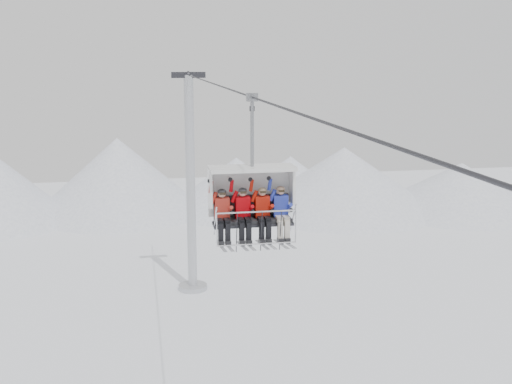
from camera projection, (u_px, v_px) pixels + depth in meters
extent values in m
cone|color=white|center=(118.00, 175.00, 59.93)|extent=(16.00, 16.00, 7.00)
cone|color=white|center=(236.00, 183.00, 61.12)|extent=(14.00, 14.00, 5.00)
cone|color=white|center=(343.00, 179.00, 60.86)|extent=(18.00, 18.00, 6.00)
cone|color=white|center=(460.00, 186.00, 61.04)|extent=(16.00, 16.00, 4.50)
cone|color=white|center=(290.00, 178.00, 65.12)|extent=(12.00, 12.00, 4.50)
cylinder|color=#B1B4B9|center=(191.00, 186.00, 38.99)|extent=(0.56, 0.56, 13.30)
cylinder|color=#B1B4B9|center=(193.00, 287.00, 40.34)|extent=(1.80, 1.80, 0.30)
cube|color=#2A2A2F|center=(188.00, 75.00, 37.62)|extent=(2.00, 0.35, 0.35)
cylinder|color=#2A2A2F|center=(256.00, 99.00, 16.45)|extent=(0.06, 50.00, 0.06)
cube|color=black|center=(253.00, 220.00, 17.61)|extent=(2.10, 0.55, 0.10)
cube|color=black|center=(251.00, 206.00, 17.78)|extent=(2.10, 0.10, 0.61)
cube|color=#2A2A2F|center=(253.00, 223.00, 17.63)|extent=(2.20, 0.60, 0.08)
cube|color=silver|center=(250.00, 190.00, 17.92)|extent=(2.34, 0.10, 1.40)
cube|color=silver|center=(252.00, 168.00, 17.39)|extent=(2.34, 0.90, 0.10)
cylinder|color=silver|center=(256.00, 212.00, 17.00)|extent=(2.14, 0.04, 0.04)
cylinder|color=silver|center=(257.00, 244.00, 17.11)|extent=(2.14, 0.04, 0.04)
cylinder|color=gray|center=(252.00, 133.00, 17.21)|extent=(0.10, 0.10, 1.91)
cube|color=gray|center=(252.00, 97.00, 17.01)|extent=(0.30, 0.18, 0.22)
cube|color=#A7271C|center=(222.00, 208.00, 17.42)|extent=(0.40, 0.26, 0.58)
sphere|color=tan|center=(222.00, 194.00, 17.29)|extent=(0.22, 0.22, 0.22)
cube|color=black|center=(221.00, 232.00, 17.09)|extent=(0.13, 0.15, 0.47)
cube|color=black|center=(228.00, 232.00, 17.13)|extent=(0.13, 0.15, 0.47)
cube|color=#A9ACB3|center=(221.00, 247.00, 17.08)|extent=(0.09, 1.69, 0.26)
cube|color=#A9ACB3|center=(228.00, 246.00, 17.11)|extent=(0.09, 1.69, 0.26)
cube|color=#B10209|center=(242.00, 207.00, 17.52)|extent=(0.40, 0.27, 0.59)
sphere|color=tan|center=(243.00, 192.00, 17.39)|extent=(0.22, 0.22, 0.22)
cube|color=black|center=(242.00, 231.00, 17.19)|extent=(0.13, 0.15, 0.48)
cube|color=black|center=(249.00, 231.00, 17.23)|extent=(0.13, 0.15, 0.48)
cube|color=#A9ACB3|center=(242.00, 246.00, 17.18)|extent=(0.09, 1.69, 0.26)
cube|color=#A9ACB3|center=(249.00, 246.00, 17.21)|extent=(0.09, 1.69, 0.26)
cube|color=#B01709|center=(262.00, 206.00, 17.62)|extent=(0.40, 0.26, 0.59)
sphere|color=tan|center=(262.00, 192.00, 17.49)|extent=(0.22, 0.22, 0.22)
cube|color=black|center=(262.00, 230.00, 17.29)|extent=(0.13, 0.15, 0.47)
cube|color=black|center=(268.00, 230.00, 17.32)|extent=(0.13, 0.15, 0.47)
cube|color=#A9ACB3|center=(262.00, 245.00, 17.27)|extent=(0.09, 1.69, 0.26)
cube|color=#A9ACB3|center=(269.00, 244.00, 17.31)|extent=(0.09, 1.69, 0.26)
cube|color=#2736AE|center=(280.00, 205.00, 17.71)|extent=(0.40, 0.27, 0.59)
sphere|color=tan|center=(281.00, 191.00, 17.58)|extent=(0.22, 0.22, 0.22)
cube|color=beige|center=(280.00, 229.00, 17.38)|extent=(0.13, 0.15, 0.48)
cube|color=beige|center=(287.00, 229.00, 17.42)|extent=(0.13, 0.15, 0.48)
cube|color=#A9ACB3|center=(281.00, 244.00, 17.36)|extent=(0.09, 1.69, 0.26)
cube|color=#A9ACB3|center=(288.00, 244.00, 17.40)|extent=(0.09, 1.69, 0.26)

